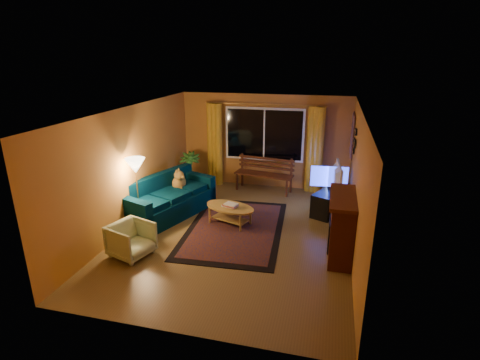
% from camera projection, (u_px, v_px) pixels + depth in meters
% --- Properties ---
extents(floor, '(4.50, 6.00, 0.02)m').
position_uv_depth(floor, '(236.00, 233.00, 7.69)').
color(floor, brown).
rests_on(floor, ground).
extents(ceiling, '(4.50, 6.00, 0.02)m').
position_uv_depth(ceiling, '(236.00, 110.00, 6.88)').
color(ceiling, white).
rests_on(ceiling, ground).
extents(wall_back, '(4.50, 0.02, 2.50)m').
position_uv_depth(wall_back, '(264.00, 141.00, 10.05)').
color(wall_back, '#BE7B33').
rests_on(wall_back, ground).
extents(wall_left, '(0.02, 6.00, 2.50)m').
position_uv_depth(wall_left, '(132.00, 167.00, 7.80)').
color(wall_left, '#BE7B33').
rests_on(wall_left, ground).
extents(wall_right, '(0.02, 6.00, 2.50)m').
position_uv_depth(wall_right, '(357.00, 185.00, 6.76)').
color(wall_right, '#BE7B33').
rests_on(wall_right, ground).
extents(window, '(2.00, 0.02, 1.30)m').
position_uv_depth(window, '(264.00, 135.00, 9.92)').
color(window, black).
rests_on(window, wall_back).
extents(curtain_rod, '(3.20, 0.03, 0.03)m').
position_uv_depth(curtain_rod, '(264.00, 104.00, 9.62)').
color(curtain_rod, '#BF8C3F').
rests_on(curtain_rod, wall_back).
extents(curtain_left, '(0.36, 0.36, 2.24)m').
position_uv_depth(curtain_left, '(215.00, 144.00, 10.28)').
color(curtain_left, gold).
rests_on(curtain_left, ground).
extents(curtain_right, '(0.36, 0.36, 2.24)m').
position_uv_depth(curtain_right, '(315.00, 150.00, 9.66)').
color(curtain_right, gold).
rests_on(curtain_right, ground).
extents(bench, '(1.59, 0.69, 0.46)m').
position_uv_depth(bench, '(264.00, 183.00, 9.94)').
color(bench, '#3E1A0D').
rests_on(bench, ground).
extents(potted_plant, '(0.71, 0.71, 1.00)m').
position_uv_depth(potted_plant, '(190.00, 171.00, 10.04)').
color(potted_plant, '#235B1E').
rests_on(potted_plant, ground).
extents(sofa, '(1.65, 2.41, 0.90)m').
position_uv_depth(sofa, '(169.00, 197.00, 8.39)').
color(sofa, black).
rests_on(sofa, ground).
extents(dog, '(0.42, 0.53, 0.53)m').
position_uv_depth(dog, '(179.00, 179.00, 8.75)').
color(dog, olive).
rests_on(dog, sofa).
extents(armchair, '(0.80, 0.83, 0.69)m').
position_uv_depth(armchair, '(131.00, 238.00, 6.73)').
color(armchair, beige).
rests_on(armchair, ground).
extents(floor_lamp, '(0.31, 0.31, 1.54)m').
position_uv_depth(floor_lamp, '(138.00, 195.00, 7.63)').
color(floor_lamp, '#BF8C3F').
rests_on(floor_lamp, ground).
extents(rug, '(2.12, 3.18, 0.02)m').
position_uv_depth(rug, '(235.00, 228.00, 7.87)').
color(rug, '#5E2403').
rests_on(rug, ground).
extents(coffee_table, '(1.43, 1.43, 0.41)m').
position_uv_depth(coffee_table, '(230.00, 215.00, 8.02)').
color(coffee_table, '#AD863B').
rests_on(coffee_table, ground).
extents(tv_console, '(0.93, 1.37, 0.54)m').
position_uv_depth(tv_console, '(332.00, 200.00, 8.65)').
color(tv_console, black).
rests_on(tv_console, ground).
extents(television, '(0.23, 1.05, 0.60)m').
position_uv_depth(television, '(334.00, 177.00, 8.46)').
color(television, black).
rests_on(television, tv_console).
extents(fireplace, '(0.40, 1.20, 1.10)m').
position_uv_depth(fireplace, '(342.00, 228.00, 6.67)').
color(fireplace, maroon).
rests_on(fireplace, ground).
extents(mirror_cluster, '(0.06, 0.60, 0.56)m').
position_uv_depth(mirror_cluster, '(354.00, 139.00, 7.79)').
color(mirror_cluster, black).
rests_on(mirror_cluster, wall_right).
extents(painting, '(0.04, 0.76, 0.96)m').
position_uv_depth(painting, '(352.00, 135.00, 8.89)').
color(painting, orange).
rests_on(painting, wall_right).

